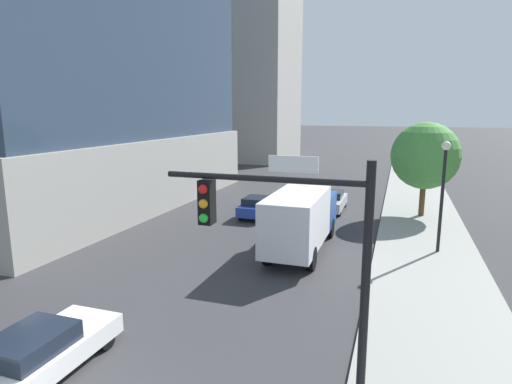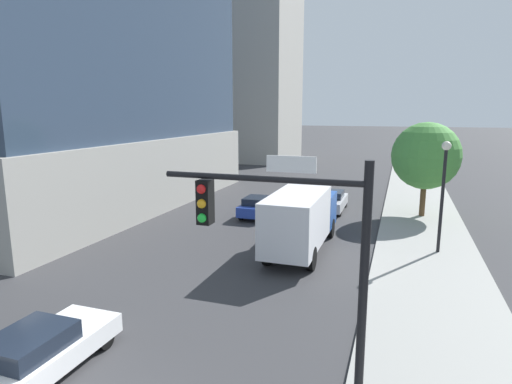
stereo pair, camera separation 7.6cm
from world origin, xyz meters
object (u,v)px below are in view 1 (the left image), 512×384
Objects in this scene: street_tree at (425,156)px; car_blue at (259,206)px; construction_building at (247,30)px; traffic_light_pole at (292,241)px; car_silver at (331,201)px; street_lamp at (443,180)px; box_truck at (301,218)px; car_white at (41,351)px.

car_blue is at bearing -163.48° from street_tree.
traffic_light_pole is (19.40, -50.79, -14.08)m from construction_building.
street_lamp is at bearing -49.98° from car_silver.
traffic_light_pole is 21.30m from street_tree.
construction_building is 45.96m from box_truck.
traffic_light_pole reaches higher than street_lamp.
car_blue is at bearing -143.50° from car_silver.
street_lamp reaches higher than car_white.
car_white is 1.01× the size of car_blue.
street_tree is at bearing 16.52° from car_blue.
traffic_light_pole is at bearing -107.63° from street_lamp.
box_truck reaches higher than car_white.
car_white is at bearing -173.12° from traffic_light_pole.
street_tree is (23.14, -29.82, -14.14)m from construction_building.
car_silver is at bearing 96.35° from traffic_light_pole.
street_tree is at bearing 57.46° from box_truck.
street_lamp is at bearing 72.37° from traffic_light_pole.
street_lamp is 7.11m from box_truck.
car_silver is at bearing 36.50° from car_blue.
car_blue reaches higher than car_silver.
car_white is 13.05m from box_truck.
box_truck is (-6.08, -9.53, -2.37)m from street_tree.
car_white is (-10.45, -21.78, -3.48)m from street_tree.
car_white is 0.56× the size of box_truck.
car_blue is (-10.93, 4.59, -3.06)m from street_lamp.
construction_building is at bearing 122.20° from street_lamp.
construction_building is at bearing 119.88° from car_silver.
street_lamp is at bearing -22.79° from car_blue.
car_blue is (-4.36, -3.23, 0.02)m from car_silver.
traffic_light_pole is 1.37× the size of car_silver.
box_truck is at bearing 101.61° from traffic_light_pole.
car_blue is at bearing 110.59° from traffic_light_pole.
box_truck is (17.06, -39.35, -16.51)m from construction_building.
construction_building is 7.39× the size of street_lamp.
car_silver is (-6.08, 0.13, -3.46)m from street_tree.
traffic_light_pole is at bearing -69.41° from car_blue.
box_truck is at bearing 70.39° from car_white.
traffic_light_pole reaches higher than car_white.
street_tree is (3.73, 20.97, -0.06)m from traffic_light_pole.
car_silver reaches higher than car_white.
street_tree reaches higher than car_white.
construction_building is 9.31× the size of car_silver.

